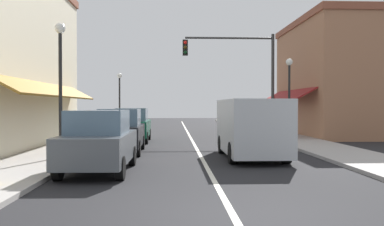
% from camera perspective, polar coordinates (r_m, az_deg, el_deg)
% --- Properties ---
extents(ground_plane, '(80.00, 80.00, 0.00)m').
position_cam_1_polar(ground_plane, '(25.00, -0.16, -3.36)').
color(ground_plane, black).
extents(sidewalk_left, '(2.60, 56.00, 0.12)m').
position_cam_1_polar(sidewalk_left, '(25.36, -12.70, -3.19)').
color(sidewalk_left, '#A39E99').
rests_on(sidewalk_left, ground).
extents(sidewalk_right, '(2.60, 56.00, 0.12)m').
position_cam_1_polar(sidewalk_right, '(25.81, 12.15, -3.12)').
color(sidewalk_right, '#A39E99').
rests_on(sidewalk_right, ground).
extents(lane_center_stripe, '(0.14, 52.00, 0.01)m').
position_cam_1_polar(lane_center_stripe, '(24.99, -0.16, -3.36)').
color(lane_center_stripe, silver).
rests_on(lane_center_stripe, ground).
extents(storefront_right_block, '(6.35, 10.20, 7.32)m').
position_cam_1_polar(storefront_right_block, '(28.88, 18.52, 4.44)').
color(storefront_right_block, '#9E6B4C').
rests_on(storefront_right_block, ground).
extents(parked_car_nearest_left, '(1.83, 4.12, 1.77)m').
position_cam_1_polar(parked_car_nearest_left, '(12.43, -12.32, -3.75)').
color(parked_car_nearest_left, '#4C5156').
rests_on(parked_car_nearest_left, ground).
extents(parked_car_second_left, '(1.82, 4.12, 1.77)m').
position_cam_1_polar(parked_car_second_left, '(17.36, -9.56, -2.40)').
color(parked_car_second_left, black).
rests_on(parked_car_second_left, ground).
extents(parked_car_third_left, '(1.80, 4.11, 1.77)m').
position_cam_1_polar(parked_car_third_left, '(22.53, -7.98, -1.61)').
color(parked_car_third_left, '#0F4C33').
rests_on(parked_car_third_left, ground).
extents(van_in_lane, '(2.01, 5.18, 2.12)m').
position_cam_1_polar(van_in_lane, '(15.62, 7.86, -1.78)').
color(van_in_lane, '#B2B7BC').
rests_on(van_in_lane, ground).
extents(traffic_signal_mast_arm, '(5.37, 0.50, 6.08)m').
position_cam_1_polar(traffic_signal_mast_arm, '(25.13, 6.76, 6.14)').
color(traffic_signal_mast_arm, '#333333').
rests_on(traffic_signal_mast_arm, ground).
extents(street_lamp_left_near, '(0.36, 0.36, 4.72)m').
position_cam_1_polar(street_lamp_left_near, '(15.33, -17.18, 5.76)').
color(street_lamp_left_near, black).
rests_on(street_lamp_left_near, ground).
extents(street_lamp_right_mid, '(0.36, 0.36, 4.35)m').
position_cam_1_polar(street_lamp_right_mid, '(22.79, 12.86, 3.65)').
color(street_lamp_right_mid, black).
rests_on(street_lamp_right_mid, ground).
extents(street_lamp_left_far, '(0.36, 0.36, 4.28)m').
position_cam_1_polar(street_lamp_left_far, '(31.77, -9.66, 2.84)').
color(street_lamp_left_far, black).
rests_on(street_lamp_left_far, ground).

